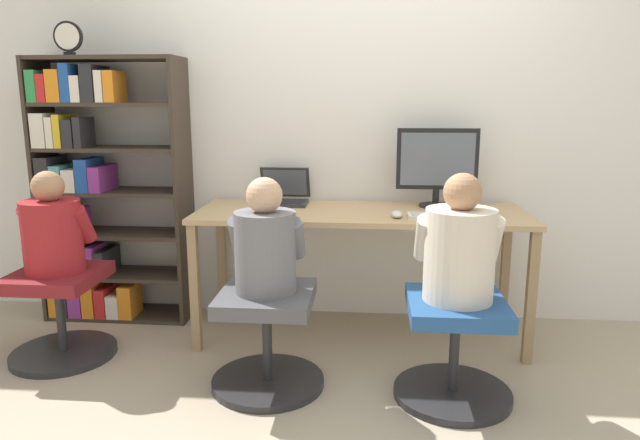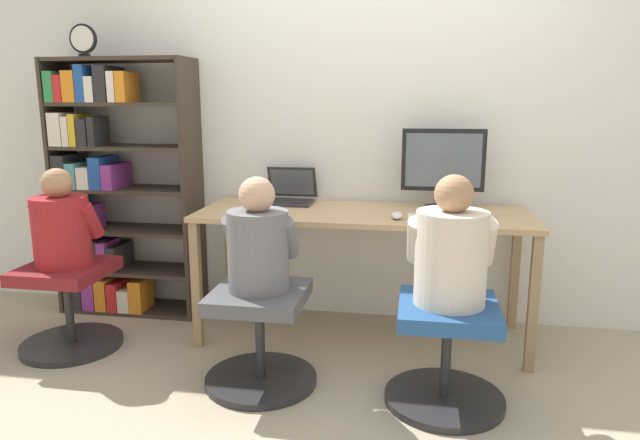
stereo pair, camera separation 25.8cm
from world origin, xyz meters
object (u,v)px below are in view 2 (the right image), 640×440
Objects in this scene: office_chair_left at (446,350)px; desk_clock at (83,39)px; person_at_monitor at (451,251)px; person_at_laptop at (258,243)px; office_chair_side at (68,303)px; bookshelf at (108,191)px; keyboard at (451,218)px; laptop at (289,195)px; office_chair_right at (260,333)px; person_near_shelf at (61,225)px; desktop_monitor at (443,167)px.

office_chair_left is 2.90× the size of desk_clock.
desk_clock is at bearing 160.23° from person_at_monitor.
person_at_laptop is 0.99× the size of office_chair_side.
bookshelf is at bearing 95.24° from office_chair_side.
keyboard is at bearing 87.39° from office_chair_left.
desk_clock is (-1.25, -0.12, 0.95)m from laptop.
office_chair_right is at bearing -90.00° from person_at_laptop.
person_near_shelf is (-2.13, -0.26, -0.06)m from keyboard.
desk_clock is at bearing 100.54° from person_near_shelf.
laptop is 1.04m from office_chair_right.
desk_clock reaches higher than person_at_monitor.
person_at_monitor is (0.95, -0.91, -0.08)m from laptop.
office_chair_left and office_chair_side have the same top height.
desk_clock is at bearing -177.94° from desktop_monitor.
keyboard is 0.83× the size of person_near_shelf.
laptop is 1.05m from keyboard.
person_at_monitor is at bearing -43.68° from laptop.
office_chair_right is 0.95× the size of person_at_monitor.
person_at_laptop is at bearing 177.40° from office_chair_left.
keyboard is 0.53m from person_at_monitor.
office_chair_left is at bearing -7.19° from office_chair_side.
bookshelf is at bearing 157.91° from office_chair_left.
bookshelf is at bearing 62.60° from desk_clock.
person_near_shelf is at bearing -163.85° from desktop_monitor.
office_chair_left is 0.34× the size of bookshelf.
laptop is 0.88m from person_at_laptop.
desktop_monitor is 0.85× the size of office_chair_right.
desktop_monitor is 1.25m from person_at_laptop.
desktop_monitor is 0.88× the size of person_near_shelf.
office_chair_right is 2.90× the size of desk_clock.
person_at_monitor is 3.04× the size of desk_clock.
desk_clock is at bearing 149.76° from person_at_laptop.
desk_clock is (-1.29, 0.75, 1.04)m from person_at_laptop.
office_chair_left is at bearing -90.00° from person_at_monitor.
bookshelf is at bearing 146.30° from person_at_laptop.
desk_clock is 1.17m from person_near_shelf.
laptop is 0.52× the size of person_at_monitor.
person_at_monitor is 1.08× the size of person_near_shelf.
desktop_monitor is 0.81× the size of person_at_monitor.
laptop is 1.57m from desk_clock.
laptop is at bearing 136.32° from person_at_monitor.
desktop_monitor is 1.55× the size of laptop.
bookshelf reaches higher than person_at_laptop.
person_near_shelf is at bearing 169.21° from person_at_laptop.
person_at_monitor is at bearing -21.99° from bookshelf.
laptop is at bearing 92.95° from office_chair_right.
keyboard is (0.04, -0.35, -0.24)m from desktop_monitor.
office_chair_side is (0.10, -0.53, -1.50)m from desk_clock.
office_chair_left is 1.02m from person_at_laptop.
person_at_monitor is at bearing -7.18° from person_near_shelf.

